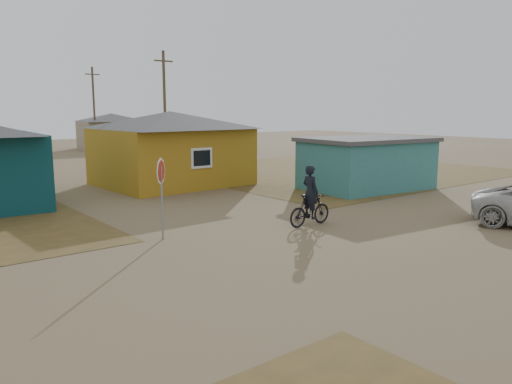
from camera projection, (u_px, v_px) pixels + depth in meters
ground at (331, 247)px, 14.59m from camera, size 120.00×120.00×0.00m
grass_ne at (332, 170)px, 33.22m from camera, size 20.00×18.00×0.00m
house_yellow at (171, 147)px, 26.61m from camera, size 7.72×6.76×3.90m
shed_turquoise at (367, 163)px, 25.23m from camera, size 6.71×4.93×2.60m
house_beige_east at (112, 131)px, 51.31m from camera, size 6.95×6.05×3.60m
utility_pole_near at (165, 107)px, 34.89m from camera, size 1.40×0.20×8.00m
utility_pole_far at (94, 108)px, 47.86m from camera, size 1.40×0.20×8.00m
stop_sign at (161, 180)px, 15.22m from camera, size 0.78×0.36×2.54m
cyclist at (310, 204)px, 17.18m from camera, size 1.87×0.67×2.12m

